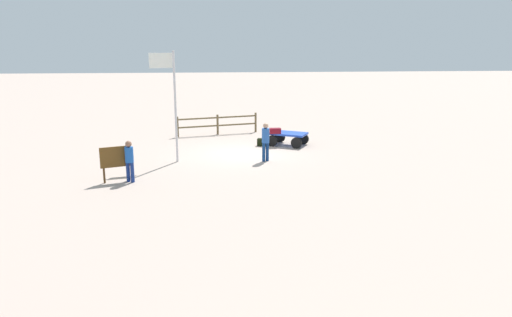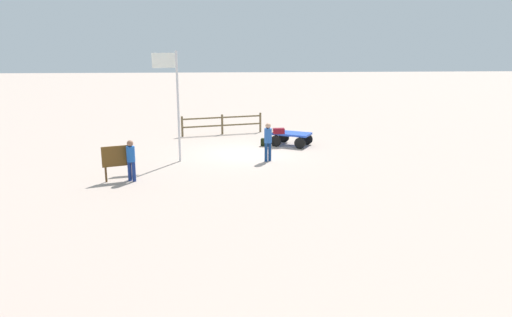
% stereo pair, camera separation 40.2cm
% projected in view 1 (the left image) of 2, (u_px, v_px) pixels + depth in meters
% --- Properties ---
extents(ground_plane, '(120.00, 120.00, 0.00)m').
position_uv_depth(ground_plane, '(243.00, 153.00, 23.30)').
color(ground_plane, '#B49F91').
extents(luggage_cart, '(2.23, 1.97, 0.67)m').
position_uv_depth(luggage_cart, '(288.00, 136.00, 25.00)').
color(luggage_cart, blue).
rests_on(luggage_cart, ground).
extents(suitcase_navy, '(0.59, 0.35, 0.27)m').
position_uv_depth(suitcase_navy, '(275.00, 131.00, 24.69)').
color(suitcase_navy, maroon).
rests_on(suitcase_navy, luggage_cart).
extents(suitcase_dark, '(0.52, 0.41, 0.38)m').
position_uv_depth(suitcase_dark, '(262.00, 142.00, 24.92)').
color(suitcase_dark, black).
rests_on(suitcase_dark, ground).
extents(worker_lead, '(0.46, 0.46, 1.73)m').
position_uv_depth(worker_lead, '(266.00, 139.00, 21.59)').
color(worker_lead, navy).
rests_on(worker_lead, ground).
extents(worker_trailing, '(0.43, 0.43, 1.61)m').
position_uv_depth(worker_trailing, '(129.00, 158.00, 18.41)').
color(worker_trailing, navy).
rests_on(worker_trailing, ground).
extents(flagpole, '(1.08, 0.27, 4.86)m').
position_uv_depth(flagpole, '(171.00, 95.00, 21.02)').
color(flagpole, silver).
rests_on(flagpole, ground).
extents(signboard, '(1.11, 0.46, 1.38)m').
position_uv_depth(signboard, '(116.00, 159.00, 18.45)').
color(signboard, '#4C3319').
rests_on(signboard, ground).
extents(wooden_fence, '(4.59, 1.25, 1.15)m').
position_uv_depth(wooden_fence, '(218.00, 123.00, 27.84)').
color(wooden_fence, brown).
rests_on(wooden_fence, ground).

